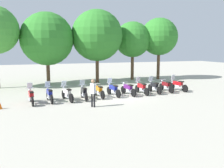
% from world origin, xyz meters
% --- Properties ---
extents(ground_plane, '(80.00, 80.00, 0.00)m').
position_xyz_m(ground_plane, '(0.00, 0.00, 0.00)').
color(ground_plane, '#ADA899').
extents(motorcycle_0, '(0.62, 2.19, 1.37)m').
position_xyz_m(motorcycle_0, '(-6.12, -0.55, 0.52)').
color(motorcycle_0, black).
rests_on(motorcycle_0, ground_plane).
extents(motorcycle_1, '(0.62, 2.19, 1.37)m').
position_xyz_m(motorcycle_1, '(-4.90, -0.30, 0.52)').
color(motorcycle_1, black).
rests_on(motorcycle_1, ground_plane).
extents(motorcycle_2, '(0.69, 2.17, 1.37)m').
position_xyz_m(motorcycle_2, '(-3.68, -0.35, 0.52)').
color(motorcycle_2, black).
rests_on(motorcycle_2, ground_plane).
extents(motorcycle_3, '(0.62, 2.19, 1.37)m').
position_xyz_m(motorcycle_3, '(-2.45, -0.29, 0.52)').
color(motorcycle_3, black).
rests_on(motorcycle_3, ground_plane).
extents(motorcycle_4, '(0.62, 2.19, 0.99)m').
position_xyz_m(motorcycle_4, '(-1.23, 0.03, 0.50)').
color(motorcycle_4, black).
rests_on(motorcycle_4, ground_plane).
extents(motorcycle_5, '(0.62, 2.18, 1.37)m').
position_xyz_m(motorcycle_5, '(-0.01, 0.17, 0.52)').
color(motorcycle_5, black).
rests_on(motorcycle_5, ground_plane).
extents(motorcycle_6, '(0.62, 2.18, 0.99)m').
position_xyz_m(motorcycle_6, '(1.22, 0.10, 0.50)').
color(motorcycle_6, black).
rests_on(motorcycle_6, ground_plane).
extents(motorcycle_7, '(0.62, 2.19, 1.37)m').
position_xyz_m(motorcycle_7, '(2.44, 0.20, 0.52)').
color(motorcycle_7, black).
rests_on(motorcycle_7, ground_plane).
extents(motorcycle_8, '(0.62, 2.19, 1.37)m').
position_xyz_m(motorcycle_8, '(3.66, 0.31, 0.52)').
color(motorcycle_8, black).
rests_on(motorcycle_8, ground_plane).
extents(motorcycle_9, '(0.62, 2.19, 0.99)m').
position_xyz_m(motorcycle_9, '(4.89, 0.48, 0.50)').
color(motorcycle_9, black).
rests_on(motorcycle_9, ground_plane).
extents(motorcycle_10, '(0.70, 2.16, 1.37)m').
position_xyz_m(motorcycle_10, '(6.10, 0.55, 0.52)').
color(motorcycle_10, black).
rests_on(motorcycle_10, ground_plane).
extents(person_0, '(0.35, 0.33, 1.79)m').
position_xyz_m(person_0, '(-2.41, -2.81, 1.06)').
color(person_0, black).
rests_on(person_0, ground_plane).
extents(tree_1, '(5.33, 5.33, 7.28)m').
position_xyz_m(tree_1, '(-4.29, 8.12, 4.61)').
color(tree_1, brown).
rests_on(tree_1, ground_plane).
extents(tree_2, '(5.43, 5.43, 7.73)m').
position_xyz_m(tree_2, '(0.85, 7.88, 5.01)').
color(tree_2, brown).
rests_on(tree_2, ground_plane).
extents(tree_3, '(4.08, 4.08, 6.71)m').
position_xyz_m(tree_3, '(5.34, 8.75, 4.65)').
color(tree_3, brown).
rests_on(tree_3, ground_plane).
extents(tree_4, '(4.37, 4.37, 7.20)m').
position_xyz_m(tree_4, '(8.56, 8.36, 5.00)').
color(tree_4, brown).
rests_on(tree_4, ground_plane).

